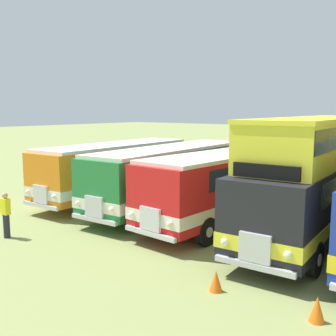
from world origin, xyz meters
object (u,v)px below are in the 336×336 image
object	(u,v)px
bus_third_in_row	(233,180)
bus_second_in_row	(173,172)
bus_fourth_in_row	(316,171)
marshal_person	(6,215)
bus_first_in_row	(117,167)
cone_mid_row	(216,281)
cone_near_end	(317,309)

from	to	relation	value
bus_third_in_row	bus_second_in_row	bearing A→B (deg)	176.45
bus_fourth_in_row	marshal_person	xyz separation A→B (m)	(-8.92, -7.60, -1.59)
marshal_person	bus_first_in_row	bearing A→B (deg)	101.30
bus_third_in_row	cone_mid_row	distance (m)	7.36
bus_fourth_in_row	cone_mid_row	world-z (taller)	bus_fourth_in_row
marshal_person	bus_third_in_row	bearing A→B (deg)	53.79
bus_first_in_row	cone_near_end	size ratio (longest dim) A/B	16.48
cone_mid_row	marshal_person	size ratio (longest dim) A/B	0.33
bus_third_in_row	cone_mid_row	xyz separation A→B (m)	(3.10, -6.52, -1.47)
cone_near_end	cone_mid_row	distance (m)	2.62
bus_second_in_row	cone_near_end	size ratio (longest dim) A/B	17.91
bus_first_in_row	cone_near_end	bearing A→B (deg)	-26.52
cone_mid_row	bus_second_in_row	bearing A→B (deg)	134.29
bus_first_in_row	marshal_person	distance (m)	7.53
bus_first_in_row	marshal_person	world-z (taller)	bus_first_in_row
bus_second_in_row	bus_fourth_in_row	size ratio (longest dim) A/B	0.94
bus_fourth_in_row	marshal_person	bearing A→B (deg)	-139.58
bus_second_in_row	marshal_person	xyz separation A→B (m)	(-2.00, -7.68, -0.87)
cone_near_end	marshal_person	xyz separation A→B (m)	(-11.19, -1.02, 0.58)
bus_second_in_row	bus_third_in_row	world-z (taller)	same
bus_fourth_in_row	cone_near_end	distance (m)	7.29
bus_third_in_row	bus_fourth_in_row	size ratio (longest dim) A/B	0.91
bus_second_in_row	marshal_person	distance (m)	7.99
bus_first_in_row	bus_second_in_row	distance (m)	3.48
bus_first_in_row	bus_fourth_in_row	size ratio (longest dim) A/B	0.87
bus_first_in_row	cone_mid_row	xyz separation A→B (m)	(10.03, -6.38, -1.46)
cone_mid_row	cone_near_end	bearing A→B (deg)	1.46
bus_first_in_row	bus_fourth_in_row	distance (m)	10.42
bus_third_in_row	cone_near_end	xyz separation A→B (m)	(5.72, -6.45, -1.45)
cone_near_end	bus_second_in_row	bearing A→B (deg)	144.04
bus_second_in_row	cone_near_end	xyz separation A→B (m)	(9.19, -6.66, -1.45)
bus_first_in_row	bus_fourth_in_row	xyz separation A→B (m)	(10.39, 0.27, 0.72)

